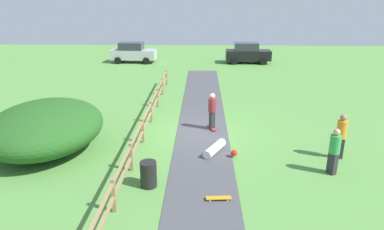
% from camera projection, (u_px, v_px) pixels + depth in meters
% --- Properties ---
extents(ground_plane, '(60.00, 60.00, 0.00)m').
position_uv_depth(ground_plane, '(202.00, 132.00, 16.31)').
color(ground_plane, '#568E42').
extents(asphalt_path, '(2.40, 28.00, 0.02)m').
position_uv_depth(asphalt_path, '(202.00, 132.00, 16.31)').
color(asphalt_path, '#47474C').
rests_on(asphalt_path, ground_plane).
extents(wooden_fence, '(0.12, 18.12, 1.10)m').
position_uv_depth(wooden_fence, '(147.00, 118.00, 16.17)').
color(wooden_fence, '#997A51').
rests_on(wooden_fence, ground_plane).
extents(bush_large, '(4.57, 5.49, 1.98)m').
position_uv_depth(bush_large, '(45.00, 127.00, 14.22)').
color(bush_large, '#23561E').
rests_on(bush_large, ground_plane).
extents(trash_bin, '(0.56, 0.56, 0.90)m').
position_uv_depth(trash_bin, '(148.00, 174.00, 11.55)').
color(trash_bin, black).
rests_on(trash_bin, ground_plane).
extents(skater_riding, '(0.48, 0.82, 1.78)m').
position_uv_depth(skater_riding, '(212.00, 109.00, 16.31)').
color(skater_riding, '#B23326').
rests_on(skater_riding, asphalt_path).
extents(skater_fallen, '(1.38, 1.46, 0.36)m').
position_uv_depth(skater_fallen, '(216.00, 149.00, 14.04)').
color(skater_fallen, white).
rests_on(skater_fallen, asphalt_path).
extents(skateboard_loose, '(0.81, 0.26, 0.08)m').
position_uv_depth(skateboard_loose, '(219.00, 198.00, 10.85)').
color(skateboard_loose, '#BF8C19').
rests_on(skateboard_loose, asphalt_path).
extents(bystander_green, '(0.51, 0.51, 1.74)m').
position_uv_depth(bystander_green, '(334.00, 149.00, 12.22)').
color(bystander_green, '#2D2D33').
rests_on(bystander_green, ground_plane).
extents(bystander_orange, '(0.43, 0.43, 1.84)m').
position_uv_depth(bystander_orange, '(341.00, 134.00, 13.39)').
color(bystander_orange, '#2D2D33').
rests_on(bystander_orange, ground_plane).
extents(parked_car_silver, '(4.27, 2.13, 1.92)m').
position_uv_depth(parked_car_silver, '(133.00, 52.00, 32.92)').
color(parked_car_silver, '#B7B7BC').
rests_on(parked_car_silver, ground_plane).
extents(parked_car_black, '(4.23, 2.05, 1.92)m').
position_uv_depth(parked_car_black, '(248.00, 53.00, 32.61)').
color(parked_car_black, black).
rests_on(parked_car_black, ground_plane).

